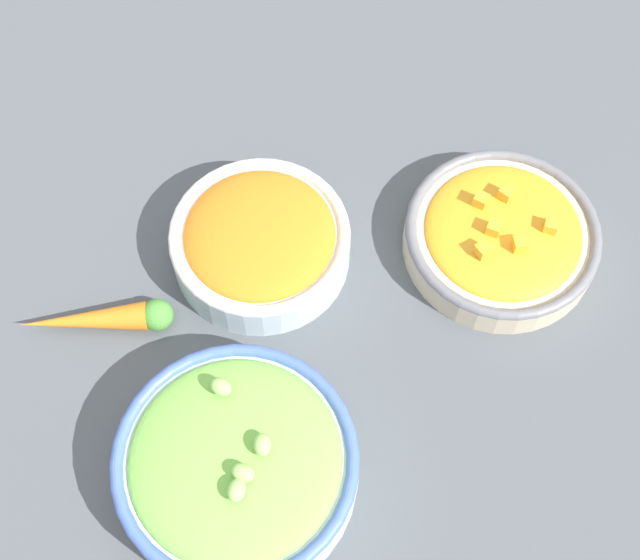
# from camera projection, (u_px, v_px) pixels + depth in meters

# --- Properties ---
(ground_plane) EXTENTS (3.00, 3.00, 0.00)m
(ground_plane) POSITION_uv_depth(u_px,v_px,m) (320.00, 293.00, 0.92)
(ground_plane) COLOR #4C5156
(bowl_carrots) EXTENTS (0.18, 0.18, 0.06)m
(bowl_carrots) POSITION_uv_depth(u_px,v_px,m) (260.00, 241.00, 0.91)
(bowl_carrots) COLOR #B2C1CC
(bowl_carrots) RESTS_ON ground_plane
(bowl_squash) EXTENTS (0.20, 0.20, 0.06)m
(bowl_squash) POSITION_uv_depth(u_px,v_px,m) (502.00, 236.00, 0.92)
(bowl_squash) COLOR beige
(bowl_squash) RESTS_ON ground_plane
(bowl_lettuce) EXTENTS (0.22, 0.22, 0.09)m
(bowl_lettuce) POSITION_uv_depth(u_px,v_px,m) (236.00, 464.00, 0.80)
(bowl_lettuce) COLOR #B2C1CC
(bowl_lettuce) RESTS_ON ground_plane
(loose_carrot) EXTENTS (0.14, 0.10, 0.03)m
(loose_carrot) POSITION_uv_depth(u_px,v_px,m) (101.00, 319.00, 0.89)
(loose_carrot) COLOR orange
(loose_carrot) RESTS_ON ground_plane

